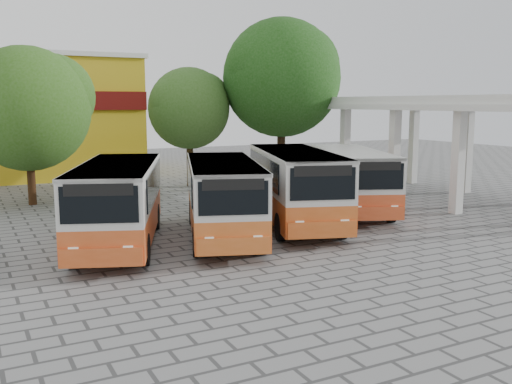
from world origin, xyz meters
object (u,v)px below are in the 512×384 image
bus_centre_left (223,194)px  bus_centre_right (295,182)px  bus_far_right (352,176)px  bus_far_left (118,199)px

bus_centre_left → bus_centre_right: 3.72m
bus_centre_left → bus_far_right: bus_centre_left is taller
bus_centre_right → bus_far_right: bus_centre_right is taller
bus_centre_left → bus_centre_right: (3.64, 0.77, 0.11)m
bus_far_left → bus_far_right: 11.40m
bus_far_left → bus_centre_right: 7.44m
bus_far_left → bus_centre_right: bus_centre_right is taller
bus_centre_left → bus_centre_right: bearing=31.4°
bus_centre_right → bus_far_right: 4.07m
bus_centre_right → bus_far_right: bearing=37.2°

